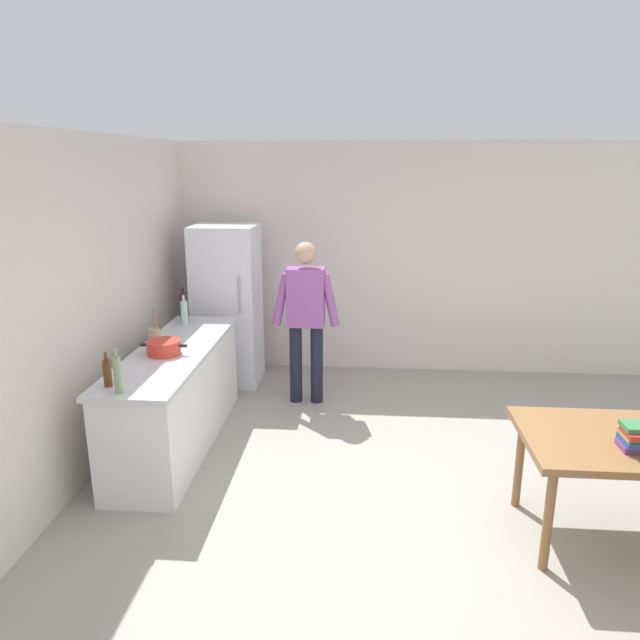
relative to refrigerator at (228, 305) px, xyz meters
The scene contains 13 objects.
ground_plane 3.19m from the refrigerator, 51.63° to the right, with size 14.00×14.00×0.00m, color #9E998E.
wall_back 2.04m from the refrigerator, 17.53° to the left, with size 6.40×0.12×2.70m, color silver.
wall_left 2.35m from the refrigerator, 107.65° to the right, with size 0.12×5.60×2.70m, color silver.
kitchen_counter 1.66m from the refrigerator, 93.58° to the right, with size 0.64×2.20×0.90m.
refrigerator is the anchor object (origin of this frame).
person 1.10m from the refrigerator, 30.23° to the right, with size 0.70×0.22×1.70m.
dining_table 4.27m from the refrigerator, 39.29° to the right, with size 1.40×0.90×0.75m.
cooking_pot 1.74m from the refrigerator, 94.32° to the right, with size 0.40×0.28×0.12m.
utensil_jar 1.49m from the refrigerator, 102.33° to the right, with size 0.11×0.11×0.32m.
bottle_wine_dark 0.75m from the refrigerator, 113.12° to the right, with size 0.08×0.08×0.34m.
bottle_beer_brown 2.49m from the refrigerator, 96.67° to the right, with size 0.06×0.06×0.26m.
bottle_water_clear 0.86m from the refrigerator, 106.23° to the right, with size 0.07×0.07×0.30m.
bottle_vinegar_tall 2.59m from the refrigerator, 93.53° to the right, with size 0.06×0.06×0.32m.
Camera 1 is at (-0.35, -3.84, 2.47)m, focal length 32.42 mm.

